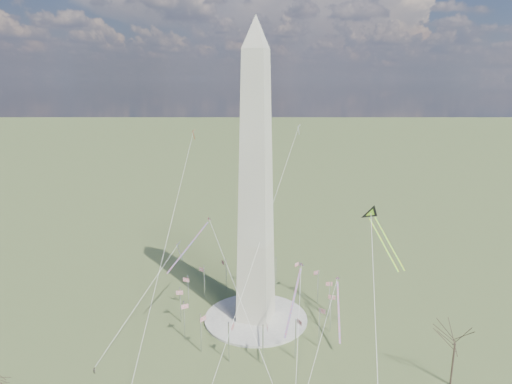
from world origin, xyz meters
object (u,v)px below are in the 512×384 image
(tree_near, at_px, (455,340))
(person_west, at_px, (94,370))
(kite_delta_black, at_px, (373,217))
(washington_monument, at_px, (256,186))

(tree_near, height_order, person_west, tree_near)
(tree_near, xyz_separation_m, kite_delta_black, (-24.84, 24.13, 25.41))
(tree_near, distance_m, kite_delta_black, 42.96)
(washington_monument, bearing_deg, person_west, -129.02)
(person_west, bearing_deg, washington_monument, -108.95)
(tree_near, distance_m, person_west, 100.93)
(tree_near, bearing_deg, person_west, -165.03)
(tree_near, bearing_deg, washington_monument, 164.59)
(person_west, bearing_deg, tree_near, -144.97)
(washington_monument, xyz_separation_m, tree_near, (61.93, -17.07, -34.27))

